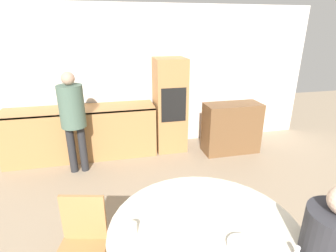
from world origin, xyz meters
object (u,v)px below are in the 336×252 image
object	(u,v)px
person_standing	(73,113)
dining_table	(204,246)
sideboard	(231,128)
cup	(132,229)
bowl_near	(240,245)
oven_unit	(170,105)
chair_far_left	(82,242)

from	to	relation	value
person_standing	dining_table	bearing A→B (deg)	-64.27
sideboard	cup	xyz separation A→B (m)	(-2.06, -2.54, 0.33)
cup	bowl_near	world-z (taller)	cup
sideboard	person_standing	bearing A→B (deg)	-177.27
oven_unit	dining_table	world-z (taller)	oven_unit
oven_unit	chair_far_left	distance (m)	3.05
oven_unit	chair_far_left	world-z (taller)	oven_unit
person_standing	bowl_near	distance (m)	3.06
oven_unit	dining_table	bearing A→B (deg)	-98.31
oven_unit	cup	size ratio (longest dim) A/B	18.50
sideboard	dining_table	bearing A→B (deg)	-120.07
sideboard	bowl_near	xyz separation A→B (m)	(-1.34, -2.85, 0.31)
chair_far_left	cup	world-z (taller)	chair_far_left
dining_table	oven_unit	bearing A→B (deg)	81.69
sideboard	chair_far_left	world-z (taller)	sideboard
sideboard	person_standing	xyz separation A→B (m)	(-2.71, -0.13, 0.53)
person_standing	bowl_near	bearing A→B (deg)	-63.28
bowl_near	person_standing	bearing A→B (deg)	116.72
chair_far_left	bowl_near	xyz separation A→B (m)	(1.13, -0.57, 0.26)
oven_unit	bowl_near	bearing A→B (deg)	-94.69
chair_far_left	bowl_near	world-z (taller)	chair_far_left
sideboard	bowl_near	distance (m)	3.17
chair_far_left	cup	xyz separation A→B (m)	(0.41, -0.26, 0.28)
oven_unit	cup	xyz separation A→B (m)	(-0.99, -2.95, -0.06)
dining_table	chair_far_left	size ratio (longest dim) A/B	1.66
person_standing	bowl_near	world-z (taller)	person_standing
bowl_near	sideboard	bearing A→B (deg)	64.86
person_standing	cup	xyz separation A→B (m)	(0.65, -2.41, -0.20)
dining_table	cup	bearing A→B (deg)	172.72
dining_table	cup	xyz separation A→B (m)	(-0.55, 0.07, 0.23)
cup	person_standing	bearing A→B (deg)	105.05
sideboard	chair_far_left	bearing A→B (deg)	-137.23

